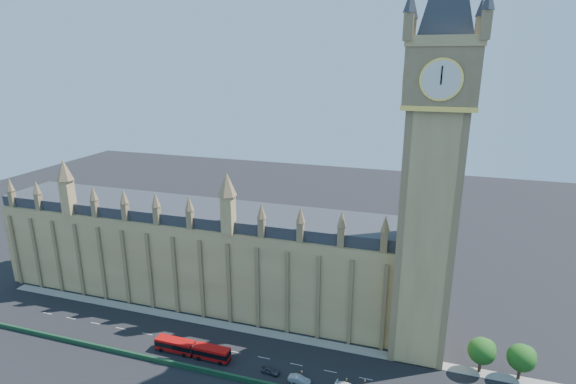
% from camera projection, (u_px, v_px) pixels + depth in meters
% --- Properties ---
extents(ground, '(400.00, 400.00, 0.00)m').
position_uv_depth(ground, '(248.00, 355.00, 107.07)').
color(ground, black).
rests_on(ground, ground).
extents(palace_westminster, '(120.00, 20.00, 28.00)m').
position_uv_depth(palace_westminster, '(196.00, 252.00, 130.49)').
color(palace_westminster, '#A68350').
rests_on(palace_westminster, ground).
extents(elizabeth_tower, '(20.59, 20.59, 105.00)m').
position_uv_depth(elizabeth_tower, '(436.00, 125.00, 93.40)').
color(elizabeth_tower, '#A68350').
rests_on(elizabeth_tower, ground).
extents(bridge_parapet, '(160.00, 0.60, 1.20)m').
position_uv_depth(bridge_parapet, '(232.00, 377.00, 98.67)').
color(bridge_parapet, '#1E4C2D').
rests_on(bridge_parapet, ground).
extents(kerb_north, '(160.00, 3.00, 0.16)m').
position_uv_depth(kerb_north, '(262.00, 332.00, 115.73)').
color(kerb_north, gray).
rests_on(kerb_north, ground).
extents(tree_east_near, '(6.00, 6.00, 8.50)m').
position_uv_depth(tree_east_near, '(483.00, 350.00, 99.57)').
color(tree_east_near, '#382619').
rests_on(tree_east_near, ground).
extents(tree_east_far, '(6.00, 6.00, 8.50)m').
position_uv_depth(tree_east_far, '(523.00, 357.00, 97.25)').
color(tree_east_far, '#382619').
rests_on(tree_east_far, ground).
extents(red_bus, '(19.02, 3.15, 3.23)m').
position_uv_depth(red_bus, '(192.00, 349.00, 106.43)').
color(red_bus, '#BB0C0C').
rests_on(red_bus, ground).
extents(car_grey, '(4.40, 2.21, 1.44)m').
position_uv_depth(car_grey, '(271.00, 371.00, 100.43)').
color(car_grey, '#393B40').
rests_on(car_grey, ground).
extents(car_silver, '(5.01, 2.07, 1.61)m').
position_uv_depth(car_silver, '(299.00, 380.00, 97.51)').
color(car_silver, '#9FA2A6').
rests_on(car_silver, ground).
extents(cone_a, '(0.61, 0.61, 0.80)m').
position_uv_depth(cone_a, '(302.00, 372.00, 100.63)').
color(cone_a, black).
rests_on(cone_a, ground).
extents(cone_b, '(0.54, 0.54, 0.65)m').
position_uv_depth(cone_b, '(365.00, 380.00, 97.97)').
color(cone_b, black).
rests_on(cone_b, ground).
extents(cone_c, '(0.52, 0.52, 0.68)m').
position_uv_depth(cone_c, '(347.00, 379.00, 98.34)').
color(cone_c, black).
rests_on(cone_c, ground).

